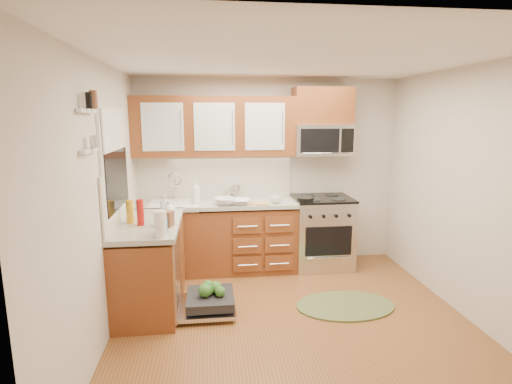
{
  "coord_description": "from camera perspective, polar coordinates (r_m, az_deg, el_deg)",
  "views": [
    {
      "loc": [
        -0.8,
        -3.59,
        2.02
      ],
      "look_at": [
        -0.28,
        0.85,
        1.15
      ],
      "focal_mm": 28.0,
      "sensor_mm": 36.0,
      "label": 1
    }
  ],
  "objects": [
    {
      "name": "soap_bottle_c",
      "position": [
        4.5,
        -12.31,
        -2.24
      ],
      "size": [
        0.16,
        0.16,
        0.18
      ],
      "primitive_type": "imported",
      "rotation": [
        0.0,
        0.0,
        -0.2
      ],
      "color": "#999999",
      "rests_on": "countertop_left"
    },
    {
      "name": "floor",
      "position": [
        4.19,
        5.38,
        -17.89
      ],
      "size": [
        3.5,
        3.5,
        0.0
      ],
      "primitive_type": "plane",
      "color": "brown",
      "rests_on": "ground"
    },
    {
      "name": "cup",
      "position": [
        5.02,
        2.85,
        -1.05
      ],
      "size": [
        0.18,
        0.18,
        0.11
      ],
      "primitive_type": "imported",
      "rotation": [
        0.0,
        0.0,
        -0.41
      ],
      "color": "#999999",
      "rests_on": "countertop_back"
    },
    {
      "name": "cutting_board",
      "position": [
        4.97,
        0.44,
        -1.68
      ],
      "size": [
        0.27,
        0.21,
        0.02
      ],
      "primitive_type": "cube",
      "rotation": [
        0.0,
        0.0,
        -0.21
      ],
      "color": "tan",
      "rests_on": "countertop_back"
    },
    {
      "name": "base_cabinet_left",
      "position": [
        4.46,
        -14.9,
        -10.39
      ],
      "size": [
        0.6,
        1.25,
        0.85
      ],
      "primitive_type": "cube",
      "color": "#5F3115",
      "rests_on": "ground"
    },
    {
      "name": "paper_towel_roll",
      "position": [
        3.72,
        -13.49,
        -4.47
      ],
      "size": [
        0.14,
        0.14,
        0.25
      ],
      "primitive_type": "cylinder",
      "rotation": [
        0.0,
        0.0,
        0.26
      ],
      "color": "white",
      "rests_on": "countertop_left"
    },
    {
      "name": "window_blind",
      "position": [
        4.19,
        -19.49,
        8.43
      ],
      "size": [
        0.02,
        0.96,
        0.4
      ],
      "primitive_type": "cube",
      "color": "white",
      "rests_on": "ground"
    },
    {
      "name": "wall_left",
      "position": [
        3.79,
        -21.1,
        -1.5
      ],
      "size": [
        0.04,
        3.5,
        2.5
      ],
      "primitive_type": "cube",
      "color": "beige",
      "rests_on": "ground"
    },
    {
      "name": "mustard_bottle",
      "position": [
        4.3,
        -17.57,
        -2.69
      ],
      "size": [
        0.09,
        0.09,
        0.24
      ],
      "primitive_type": "cylinder",
      "rotation": [
        0.0,
        0.0,
        -0.18
      ],
      "color": "gold",
      "rests_on": "countertop_left"
    },
    {
      "name": "skillet",
      "position": [
        5.11,
        7.01,
        -0.98
      ],
      "size": [
        0.24,
        0.24,
        0.04
      ],
      "primitive_type": "cylinder",
      "rotation": [
        0.0,
        0.0,
        -0.08
      ],
      "color": "black",
      "rests_on": "range"
    },
    {
      "name": "wall_front",
      "position": [
        2.15,
        15.93,
        -10.47
      ],
      "size": [
        3.5,
        0.04,
        2.5
      ],
      "primitive_type": "cube",
      "color": "beige",
      "rests_on": "ground"
    },
    {
      "name": "countertop_left",
      "position": [
        4.31,
        -15.08,
        -4.49
      ],
      "size": [
        0.64,
        1.27,
        0.05
      ],
      "primitive_type": "cube",
      "color": "#AEAC9F",
      "rests_on": "base_cabinet_left"
    },
    {
      "name": "microwave",
      "position": [
        5.36,
        9.4,
        7.38
      ],
      "size": [
        0.76,
        0.38,
        0.4
      ],
      "primitive_type": null,
      "color": "silver",
      "rests_on": "ground"
    },
    {
      "name": "soap_bottle_b",
      "position": [
        4.64,
        -12.88,
        -1.66
      ],
      "size": [
        0.12,
        0.12,
        0.21
      ],
      "primitive_type": "imported",
      "rotation": [
        0.0,
        0.0,
        0.29
      ],
      "color": "#999999",
      "rests_on": "countertop_left"
    },
    {
      "name": "wall_back",
      "position": [
        5.45,
        1.78,
        2.83
      ],
      "size": [
        3.5,
        0.04,
        2.5
      ],
      "primitive_type": "cube",
      "color": "beige",
      "rests_on": "ground"
    },
    {
      "name": "shelf_lower",
      "position": [
        3.38,
        -22.63,
        5.55
      ],
      "size": [
        0.04,
        0.4,
        0.03
      ],
      "primitive_type": "cube",
      "color": "white",
      "rests_on": "ground"
    },
    {
      "name": "countertop_back",
      "position": [
        5.15,
        -5.74,
        -1.66
      ],
      "size": [
        2.07,
        0.64,
        0.05
      ],
      "primitive_type": "cube",
      "color": "#AEAC9F",
      "rests_on": "base_cabinet_back"
    },
    {
      "name": "ceiling",
      "position": [
        3.71,
        6.1,
        18.35
      ],
      "size": [
        3.5,
        3.5,
        0.0
      ],
      "primitive_type": "plane",
      "rotation": [
        3.14,
        0.0,
        0.0
      ],
      "color": "white",
      "rests_on": "ground"
    },
    {
      "name": "backsplash_left",
      "position": [
        4.29,
        -19.18,
        -0.53
      ],
      "size": [
        0.02,
        1.25,
        0.57
      ],
      "primitive_type": "cube",
      "color": "beige",
      "rests_on": "ground"
    },
    {
      "name": "canister",
      "position": [
        5.34,
        -2.87,
        0.06
      ],
      "size": [
        0.14,
        0.14,
        0.17
      ],
      "primitive_type": "cylinder",
      "rotation": [
        0.0,
        0.0,
        -0.41
      ],
      "color": "silver",
      "rests_on": "countertop_back"
    },
    {
      "name": "soap_bottle_a",
      "position": [
        5.02,
        -8.61,
        -0.02
      ],
      "size": [
        0.12,
        0.12,
        0.3
      ],
      "primitive_type": "imported",
      "rotation": [
        0.0,
        0.0,
        -0.03
      ],
      "color": "#999999",
      "rests_on": "countertop_back"
    },
    {
      "name": "bowl_a",
      "position": [
        4.97,
        -2.4,
        -1.4
      ],
      "size": [
        0.33,
        0.33,
        0.07
      ],
      "primitive_type": "imported",
      "rotation": [
        0.0,
        0.0,
        -0.24
      ],
      "color": "#999999",
      "rests_on": "countertop_back"
    },
    {
      "name": "sink",
      "position": [
        5.17,
        -11.54,
        -2.91
      ],
      "size": [
        0.62,
        0.5,
        0.26
      ],
      "primitive_type": null,
      "color": "white",
      "rests_on": "ground"
    },
    {
      "name": "red_bottle",
      "position": [
        4.17,
        -16.2,
        -2.83
      ],
      "size": [
        0.09,
        0.09,
        0.26
      ],
      "primitive_type": "cylinder",
      "rotation": [
        0.0,
        0.0,
        0.25
      ],
      "color": "#B6120F",
      "rests_on": "countertop_left"
    },
    {
      "name": "dishwasher",
      "position": [
        4.34,
        -7.08,
        -15.42
      ],
      "size": [
        0.7,
        0.6,
        0.2
      ],
      "primitive_type": null,
      "color": "silver",
      "rests_on": "ground"
    },
    {
      "name": "cabinet_over_mw",
      "position": [
        5.37,
        9.47,
        12.04
      ],
      "size": [
        0.76,
        0.35,
        0.47
      ],
      "primitive_type": "cube",
      "color": "#5F3115",
      "rests_on": "ground"
    },
    {
      "name": "bowl_b",
      "position": [
        4.95,
        -4.41,
        -1.34
      ],
      "size": [
        0.3,
        0.3,
        0.09
      ],
      "primitive_type": "imported",
      "rotation": [
        0.0,
        0.0,
        0.1
      ],
      "color": "#999999",
      "rests_on": "countertop_back"
    },
    {
      "name": "wall_right",
      "position": [
        4.47,
        28.21,
        -0.28
      ],
      "size": [
        0.04,
        3.5,
        2.5
      ],
      "primitive_type": "cube",
      "color": "beige",
      "rests_on": "ground"
    },
    {
      "name": "backsplash_back",
      "position": [
        5.38,
        -5.86,
        2.24
      ],
      "size": [
        2.05,
        0.02,
        0.57
      ],
      "primitive_type": "cube",
      "color": "beige",
      "rests_on": "ground"
    },
    {
      "name": "stock_pot",
      "position": [
        5.3,
        -3.36,
        -0.39
      ],
      "size": [
        0.21,
        0.21,
        0.11
      ],
      "primitive_type": "cylinder",
      "rotation": [
        0.0,
        0.0,
        0.16
      ],
      "color": "silver",
      "rests_on": "countertop_back"
    },
    {
      "name": "shelf_upper",
      "position": [
        3.37,
        -23.01,
        10.63
      ],
      "size": [
        0.04,
        0.4,
        0.03
      ],
      "primitive_type": "cube",
      "color": "white",
      "rests_on": "ground"
    },
    {
      "name": "upper_cabinets",
      "position": [
        5.16,
        -5.98,
        9.29
      ],
      "size": [
        2.05,
        0.35,
        0.75
      ],
      "primitive_type": null,
      "color": "#5F3115",
      "rests_on": "ground"
    },
    {
      "name": "rug",
      "position": [
        4.55,
        12.64,
        -15.55
      ],
      "size": [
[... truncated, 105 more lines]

